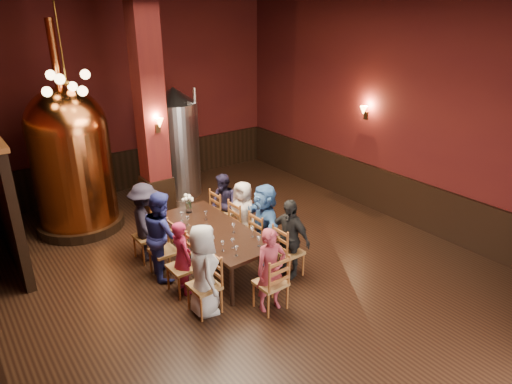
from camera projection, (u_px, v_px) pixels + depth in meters
room at (242, 149)px, 7.31m from camera, size 10.00×10.02×4.50m
wainscot_right at (389, 194)px, 10.15m from camera, size 0.08×9.90×1.00m
wainscot_back at (132, 169)px, 11.67m from camera, size 7.90×0.08×1.00m
column at (151, 119)px, 9.23m from camera, size 0.58×0.58×4.50m
pendant_cluster at (66, 83)px, 8.16m from camera, size 0.90×0.90×1.70m
sconce_wall at (366, 112)px, 10.06m from camera, size 0.20×0.20×0.36m
sconce_column at (158, 124)px, 9.02m from camera, size 0.20×0.20×0.36m
dining_table at (215, 232)px, 8.03m from camera, size 1.05×2.42×0.75m
chair_0 at (204, 286)px, 6.91m from camera, size 0.47×0.47×0.92m
person_0 at (203, 270)px, 6.80m from camera, size 0.64×0.82×1.47m
chair_1 at (183, 267)px, 7.40m from camera, size 0.47×0.47×0.92m
person_1 at (182, 257)px, 7.33m from camera, size 0.31×0.47×1.27m
chair_2 at (164, 251)px, 7.88m from camera, size 0.47×0.47×0.92m
person_2 at (162, 234)px, 7.76m from camera, size 0.54×0.82×1.55m
chair_3 at (147, 236)px, 8.37m from camera, size 0.47×0.47×0.92m
person_3 at (145, 222)px, 8.26m from camera, size 0.75×1.06×1.49m
chair_4 at (288, 251)px, 7.87m from camera, size 0.47×0.47×0.92m
person_4 at (289, 238)px, 7.77m from camera, size 0.52×0.89×1.43m
chair_5 at (264, 237)px, 8.36m from camera, size 0.47×0.47×0.92m
person_5 at (264, 223)px, 8.25m from camera, size 0.77×1.44×1.49m
chair_6 at (243, 224)px, 8.84m from camera, size 0.47×0.47×0.92m
person_6 at (243, 214)px, 8.76m from camera, size 0.57×0.73×1.33m
chair_7 at (224, 212)px, 9.33m from camera, size 0.47×0.47×0.92m
person_7 at (224, 204)px, 9.26m from camera, size 0.33×0.63×1.27m
chair_8 at (271, 282)px, 6.98m from camera, size 0.47×0.47×0.92m
person_8 at (271, 270)px, 6.90m from camera, size 0.54×0.40×1.36m
copper_kettle at (71, 158)px, 9.18m from camera, size 1.80×1.80×4.19m
steel_vessel at (176, 142)px, 10.98m from camera, size 1.24×1.24×2.64m
rose_vase at (188, 201)px, 8.55m from camera, size 0.22×0.22×0.37m
wine_glass_0 at (233, 243)px, 7.35m from camera, size 0.07×0.07×0.17m
wine_glass_1 at (236, 251)px, 7.13m from camera, size 0.07×0.07×0.17m
wine_glass_2 at (206, 216)px, 8.31m from camera, size 0.07×0.07×0.17m
wine_glass_3 at (259, 242)px, 7.41m from camera, size 0.07×0.07×0.17m
wine_glass_4 at (188, 221)px, 8.11m from camera, size 0.07×0.07×0.17m
wine_glass_5 at (223, 246)px, 7.27m from camera, size 0.07×0.07×0.17m
wine_glass_6 at (252, 232)px, 7.70m from camera, size 0.07×0.07×0.17m
wine_glass_7 at (182, 217)px, 8.28m from camera, size 0.07×0.07×0.17m
wine_glass_8 at (233, 228)px, 7.85m from camera, size 0.07×0.07×0.17m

